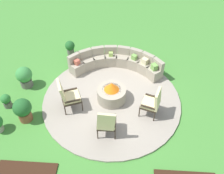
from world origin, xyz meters
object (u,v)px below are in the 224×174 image
object	(u,v)px
potted_plant_1	(24,76)
potted_plant_2	(23,109)
potted_plant_5	(6,101)
curved_stone_bench	(117,62)
lounge_chair_front_left	(68,95)
lounge_chair_back_left	(153,102)
fire_pit	(112,93)
potted_plant_3	(70,47)
lounge_chair_front_right	(106,122)

from	to	relation	value
potted_plant_1	potted_plant_2	xyz separation A→B (m)	(0.46, -1.53, 0.02)
potted_plant_2	potted_plant_5	xyz separation A→B (m)	(-0.78, 0.49, -0.19)
curved_stone_bench	lounge_chair_front_left	world-z (taller)	lounge_chair_front_left
lounge_chair_back_left	potted_plant_5	bearing A→B (deg)	107.49
lounge_chair_back_left	potted_plant_5	xyz separation A→B (m)	(-4.80, 0.04, -0.33)
fire_pit	curved_stone_bench	world-z (taller)	curved_stone_bench
curved_stone_bench	potted_plant_3	world-z (taller)	curved_stone_bench
fire_pit	potted_plant_5	xyz separation A→B (m)	(-3.48, -0.50, -0.07)
lounge_chair_front_left	lounge_chair_back_left	size ratio (longest dim) A/B	1.10
curved_stone_bench	potted_plant_5	bearing A→B (deg)	-148.66
fire_pit	potted_plant_3	size ratio (longest dim) A/B	1.54
curved_stone_bench	potted_plant_1	world-z (taller)	potted_plant_1
potted_plant_5	lounge_chair_front_left	bearing A→B (deg)	1.19
fire_pit	lounge_chair_front_left	size ratio (longest dim) A/B	0.85
potted_plant_1	potted_plant_2	size ratio (longest dim) A/B	0.97
fire_pit	lounge_chair_back_left	world-z (taller)	lounge_chair_back_left
potted_plant_2	potted_plant_5	distance (m)	0.94
fire_pit	lounge_chair_front_right	bearing A→B (deg)	-92.05
potted_plant_3	potted_plant_2	bearing A→B (deg)	-102.55
curved_stone_bench	lounge_chair_back_left	xyz separation A→B (m)	(1.24, -2.21, 0.25)
potted_plant_1	potted_plant_5	world-z (taller)	potted_plant_1
lounge_chair_front_right	fire_pit	bearing A→B (deg)	86.94
potted_plant_1	curved_stone_bench	bearing A→B (deg)	19.25
potted_plant_1	potted_plant_3	bearing A→B (deg)	58.20
lounge_chair_front_left	potted_plant_5	xyz separation A→B (m)	(-2.10, -0.04, -0.35)
potted_plant_3	lounge_chair_front_left	bearing A→B (deg)	-80.04
lounge_chair_back_left	potted_plant_5	distance (m)	4.81
curved_stone_bench	potted_plant_5	xyz separation A→B (m)	(-3.56, -2.17, -0.08)
lounge_chair_back_left	fire_pit	bearing A→B (deg)	85.58
fire_pit	curved_stone_bench	xyz separation A→B (m)	(0.08, 1.66, 0.01)
potted_plant_2	potted_plant_1	bearing A→B (deg)	106.73
lounge_chair_front_left	lounge_chair_front_right	size ratio (longest dim) A/B	1.03
fire_pit	lounge_chair_front_right	size ratio (longest dim) A/B	0.87
lounge_chair_front_left	potted_plant_1	xyz separation A→B (m)	(-1.78, 0.99, -0.18)
lounge_chair_front_left	lounge_chair_back_left	xyz separation A→B (m)	(2.70, -0.09, -0.02)
lounge_chair_front_right	lounge_chair_back_left	distance (m)	1.64
fire_pit	potted_plant_3	xyz separation A→B (m)	(-1.90, 2.55, 0.00)
lounge_chair_front_left	potted_plant_3	world-z (taller)	lounge_chair_front_left
curved_stone_bench	potted_plant_2	size ratio (longest dim) A/B	4.21
lounge_chair_front_left	potted_plant_2	size ratio (longest dim) A/B	1.36
potted_plant_5	potted_plant_1	bearing A→B (deg)	72.79
lounge_chair_front_right	lounge_chair_back_left	size ratio (longest dim) A/B	1.07
potted_plant_3	lounge_chair_front_right	bearing A→B (deg)	-65.11
potted_plant_1	potted_plant_5	size ratio (longest dim) A/B	1.56
curved_stone_bench	lounge_chair_front_right	size ratio (longest dim) A/B	3.18
fire_pit	curved_stone_bench	bearing A→B (deg)	87.17
potted_plant_1	fire_pit	bearing A→B (deg)	-9.60
potted_plant_5	fire_pit	bearing A→B (deg)	8.23
lounge_chair_front_left	lounge_chair_front_right	world-z (taller)	lounge_chair_front_left
lounge_chair_front_right	potted_plant_5	size ratio (longest dim) A/B	2.13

